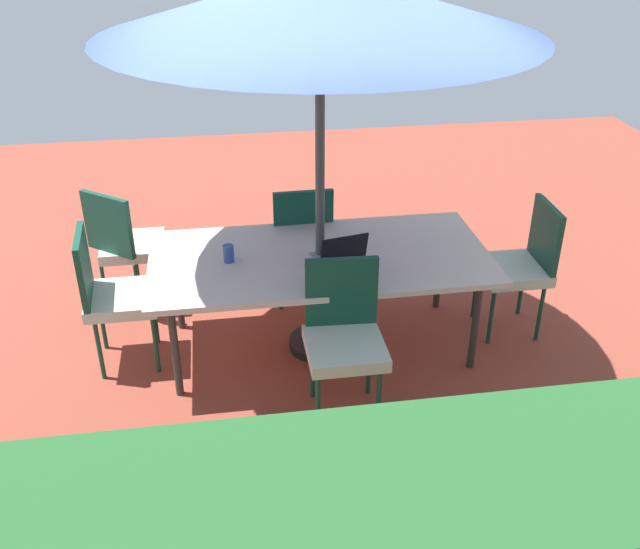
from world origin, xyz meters
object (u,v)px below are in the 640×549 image
Objects in this scene: laptop at (340,254)px; chair_east at (112,292)px; patio_umbrella at (320,5)px; chair_north at (344,333)px; cup at (229,253)px; chair_southeast at (126,242)px; chair_south at (301,236)px; dining_table at (320,261)px; chair_west at (521,262)px.

chair_east is at bearing -16.90° from laptop.
patio_umbrella is 7.09× the size of laptop.
chair_north reaches higher than cup.
patio_umbrella is 2.63× the size of chair_southeast.
chair_south is at bearing -130.09° from cup.
laptop is (-0.12, 0.09, 0.09)m from dining_table.
chair_southeast is (1.39, -1.46, 0.00)m from chair_north.
chair_south reaches higher than cup.
patio_umbrella reaches higher than chair_southeast.
laptop reaches higher than cup.
laptop is at bearing 142.45° from patio_umbrella.
dining_table is at bearing 179.31° from cup.
dining_table is 6.21× the size of laptop.
patio_umbrella is at bearing -86.97° from chair_west.
dining_table is at bearing -86.97° from chair_west.
laptop is (-0.12, 0.09, -1.53)m from patio_umbrella.
laptop is (-1.50, 0.13, 0.23)m from chair_east.
patio_umbrella is 2.63× the size of chair_north.
chair_east reaches higher than dining_table.
laptop is (-0.16, 0.76, 0.23)m from chair_south.
chair_west is (-1.45, -0.03, -0.13)m from dining_table.
cup is (0.60, -0.01, -1.52)m from patio_umbrella.
chair_southeast is 1.00× the size of chair_south.
chair_west is at bearing -178.99° from patio_umbrella.
chair_north is at bearing 133.04° from cup.
chair_north is 2.01m from chair_southeast.
chair_south is (0.08, -1.35, 0.00)m from chair_north.
chair_north is 1.00× the size of chair_west.
dining_table is at bearing 96.61° from chair_north.
dining_table is 2.31× the size of chair_west.
patio_umbrella is at bearing 96.61° from chair_north.
chair_north is 0.64m from laptop.
chair_west is at bearing -94.03° from chair_east.
chair_east is at bearing 24.12° from chair_south.
laptop is at bearing -83.01° from chair_west.
chair_southeast is 2.90m from chair_west.
chair_south is at bearing -111.36° from chair_west.
chair_south is 0.81m from laptop.
chair_west is (-1.41, -0.71, 0.00)m from chair_north.
patio_umbrella is 2.63× the size of chair_south.
chair_south is at bearing -68.43° from chair_east.
patio_umbrella reaches higher than chair_south.
chair_southeast reaches higher than laptop.
chair_north reaches higher than dining_table.
chair_east is (1.42, -0.72, 0.00)m from chair_north.
chair_southeast is at bearing -45.92° from cup.
chair_south is 1.63m from chair_west.
cup is at bearing -0.69° from dining_table.
patio_umbrella is at bearing 179.31° from cup.
cup reaches higher than dining_table.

